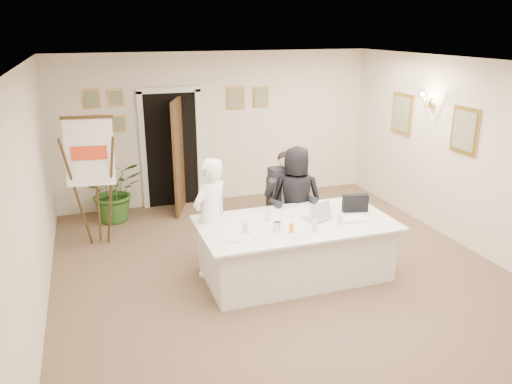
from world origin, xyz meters
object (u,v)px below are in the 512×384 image
object	(u,v)px
standing_woman	(296,199)
paper_stack	(354,219)
seated_man	(286,199)
laptop	(317,209)
laptop_bag	(355,203)
conference_table	(295,248)
potted_palm	(114,191)
oj_glass	(291,229)
standing_man	(211,218)
flip_chart	(94,189)
steel_jug	(277,226)

from	to	relation	value
standing_woman	paper_stack	bearing A→B (deg)	132.45
seated_man	standing_woman	size ratio (longest dim) A/B	0.94
laptop	laptop_bag	size ratio (longest dim) A/B	1.04
standing_woman	laptop_bag	xyz separation A→B (m)	(0.58, -0.71, 0.11)
conference_table	paper_stack	world-z (taller)	paper_stack
potted_palm	laptop_bag	xyz separation A→B (m)	(3.08, -2.77, 0.36)
standing_woman	potted_palm	bearing A→B (deg)	-19.28
oj_glass	standing_man	bearing A→B (deg)	138.53
oj_glass	paper_stack	bearing A→B (deg)	9.15
flip_chart	standing_man	size ratio (longest dim) A/B	1.21
laptop	paper_stack	xyz separation A→B (m)	(0.44, -0.21, -0.12)
seated_man	laptop_bag	world-z (taller)	seated_man
laptop	seated_man	bearing A→B (deg)	73.50
seated_man	standing_man	bearing A→B (deg)	-163.60
laptop	oj_glass	world-z (taller)	laptop
laptop_bag	steel_jug	distance (m)	1.30
flip_chart	paper_stack	xyz separation A→B (m)	(3.22, -2.08, -0.12)
steel_jug	potted_palm	bearing A→B (deg)	120.80
seated_man	potted_palm	size ratio (longest dim) A/B	1.38
conference_table	potted_palm	size ratio (longest dim) A/B	2.38
laptop	oj_glass	distance (m)	0.64
standing_man	potted_palm	size ratio (longest dim) A/B	1.51
conference_table	laptop_bag	xyz separation A→B (m)	(0.93, 0.10, 0.51)
standing_man	laptop_bag	world-z (taller)	standing_man
conference_table	laptop_bag	size ratio (longest dim) A/B	7.27
potted_palm	oj_glass	distance (m)	3.76
conference_table	seated_man	size ratio (longest dim) A/B	1.72
standing_woman	oj_glass	bearing A→B (deg)	84.33
laptop	potted_palm	bearing A→B (deg)	111.06
flip_chart	paper_stack	size ratio (longest dim) A/B	6.03
conference_table	oj_glass	bearing A→B (deg)	-121.35
standing_man	standing_woman	distance (m)	1.46
standing_man	paper_stack	world-z (taller)	standing_man
paper_stack	conference_table	bearing A→B (deg)	166.35
conference_table	standing_woman	xyz separation A→B (m)	(0.35, 0.81, 0.40)
paper_stack	standing_man	bearing A→B (deg)	161.87
potted_palm	paper_stack	xyz separation A→B (m)	(2.91, -3.05, 0.25)
potted_palm	paper_stack	distance (m)	4.22
conference_table	standing_man	xyz separation A→B (m)	(-1.05, 0.41, 0.42)
standing_man	laptop	bearing A→B (deg)	131.76
standing_woman	laptop	size ratio (longest dim) A/B	4.31
seated_man	flip_chart	xyz separation A→B (m)	(-2.72, 0.91, 0.17)
laptop_bag	standing_woman	bearing A→B (deg)	142.08
flip_chart	laptop_bag	xyz separation A→B (m)	(3.40, -1.80, -0.01)
standing_woman	potted_palm	distance (m)	3.25
conference_table	seated_man	bearing A→B (deg)	75.41
potted_palm	laptop_bag	bearing A→B (deg)	-41.97
standing_woman	laptop_bag	bearing A→B (deg)	149.39
conference_table	laptop	xyz separation A→B (m)	(0.31, 0.02, 0.52)
potted_palm	laptop	xyz separation A→B (m)	(2.46, -2.84, 0.38)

